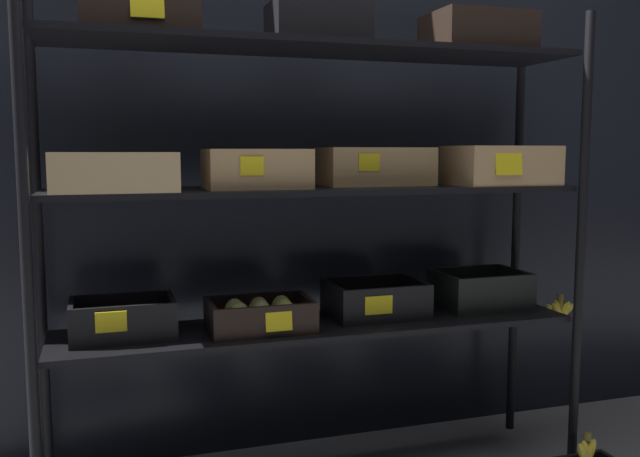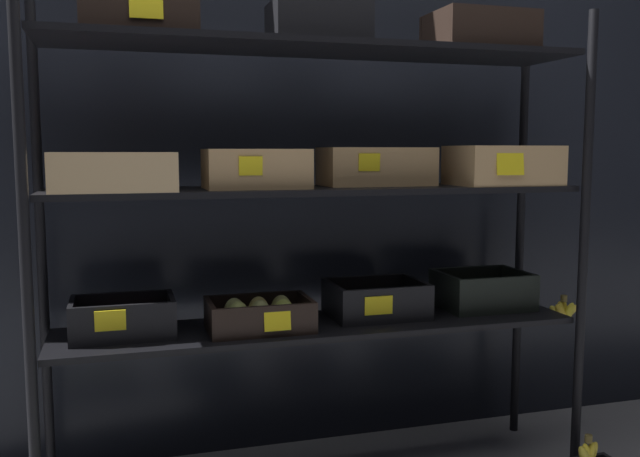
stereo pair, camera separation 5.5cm
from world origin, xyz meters
TOP-DOWN VIEW (x-y plane):
  - storefront_wall at (0.00, 0.39)m, footprint 4.17×0.12m
  - display_rack at (0.02, 0.00)m, footprint 1.90×0.42m
  - banana_bunch_loose at (0.77, -0.41)m, footprint 0.10×0.04m

SIDE VIEW (x-z plane):
  - banana_bunch_loose at x=0.77m, z-range 0.11..0.23m
  - display_rack at x=0.02m, z-range 0.20..1.82m
  - storefront_wall at x=0.00m, z-range 0.00..2.73m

